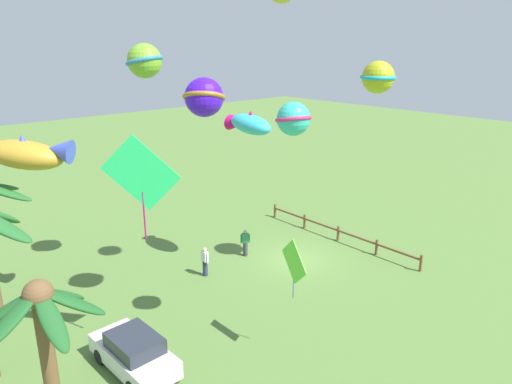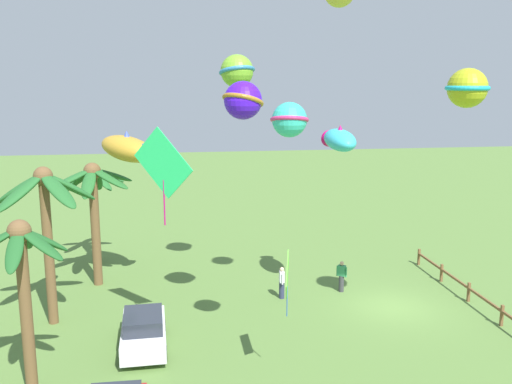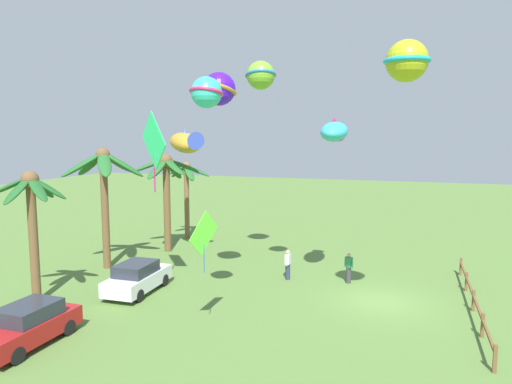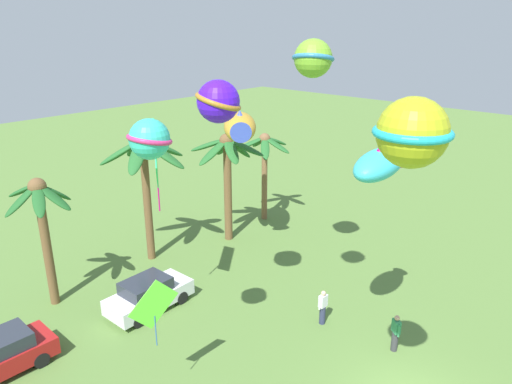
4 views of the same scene
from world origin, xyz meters
The scene contains 17 objects.
ground_plane centered at (0.00, 0.00, 0.00)m, with size 120.00×120.00×0.00m, color #567A38.
palm_tree_0 centered at (0.64, 15.41, 5.39)m, with size 4.42×4.46×6.96m.
palm_tree_1 centered at (-5.10, 15.03, 4.50)m, with size 3.09×3.25×6.08m.
palm_tree_2 centered at (9.03, 14.51, 4.35)m, with size 3.51×3.49×5.75m.
palm_tree_3 centered at (5.22, 14.04, 4.89)m, with size 3.94×4.10×6.43m.
rail_fence centered at (0.14, -3.91, 0.59)m, with size 11.26×0.12×0.95m.
parked_car_1 centered at (-2.46, 11.36, 0.75)m, with size 3.95×1.84×1.51m.
spectator_0 centered at (2.33, 1.77, 0.81)m, with size 0.41×0.46×1.59m.
spectator_1 centered at (1.90, 4.93, 0.81)m, with size 0.55×0.26×1.59m.
kite_fish_0 centered at (1.21, 2.46, 7.82)m, with size 2.97×1.38×1.29m.
kite_fish_1 centered at (4.26, 12.05, 7.25)m, with size 3.62×3.65×1.70m.
kite_diamond_2 centered at (-5.66, 6.25, 3.91)m, with size 1.66×0.44×2.38m.
kite_ball_3 centered at (-1.71, 7.25, 9.73)m, with size 2.31×2.31×1.50m.
kite_diamond_4 centered at (-2.22, 10.39, 7.36)m, with size 1.66×2.23×3.81m.
kite_ball_6 centered at (-5.39, 6.18, 9.21)m, with size 1.56×1.56×1.17m.
kite_ball_7 centered at (-3.96, -0.82, 10.21)m, with size 1.63×1.63×1.46m.
kite_ball_8 centered at (3.24, 6.90, 10.92)m, with size 2.27×2.27×1.56m.
Camera 2 is at (-23.68, 10.07, 10.49)m, focal length 39.52 mm.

